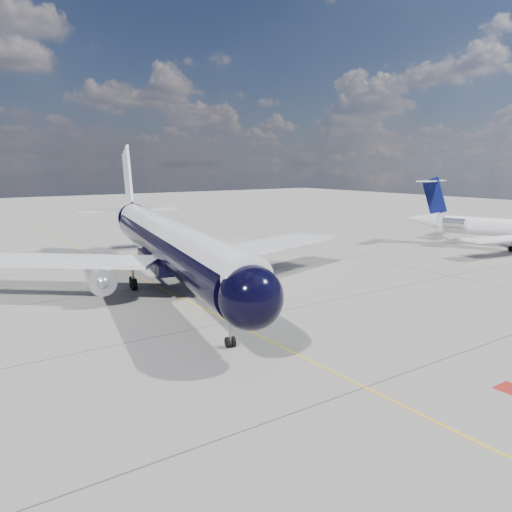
{
  "coord_description": "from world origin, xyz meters",
  "views": [
    {
      "loc": [
        -20.69,
        -23.72,
        12.79
      ],
      "look_at": [
        6.46,
        15.55,
        4.0
      ],
      "focal_mm": 35.0,
      "sensor_mm": 36.0,
      "label": 1
    }
  ],
  "objects": [
    {
      "name": "ground",
      "position": [
        0.0,
        30.0,
        0.0
      ],
      "size": [
        320.0,
        320.0,
        0.0
      ],
      "primitive_type": "plane",
      "color": "gray",
      "rests_on": "ground"
    },
    {
      "name": "red_marking",
      "position": [
        6.8,
        -10.0,
        0.0
      ],
      "size": [
        1.6,
        1.6,
        0.01
      ],
      "primitive_type": "cube",
      "color": "maroon",
      "rests_on": "ground"
    },
    {
      "name": "taxiway_centerline",
      "position": [
        0.0,
        25.0,
        0.0
      ],
      "size": [
        0.16,
        160.0,
        0.01
      ],
      "primitive_type": "cube",
      "color": "yellow",
      "rests_on": "ground"
    },
    {
      "name": "regional_jet",
      "position": [
        53.63,
        16.29,
        3.41
      ],
      "size": [
        26.68,
        31.32,
        10.82
      ],
      "rotation": [
        0.0,
        0.0,
        0.29
      ],
      "color": "white",
      "rests_on": "ground"
    },
    {
      "name": "main_airliner",
      "position": [
        0.94,
        24.24,
        4.83
      ],
      "size": [
        43.4,
        53.51,
        15.58
      ],
      "rotation": [
        0.0,
        0.0,
        -0.2
      ],
      "color": "black",
      "rests_on": "ground"
    }
  ]
}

